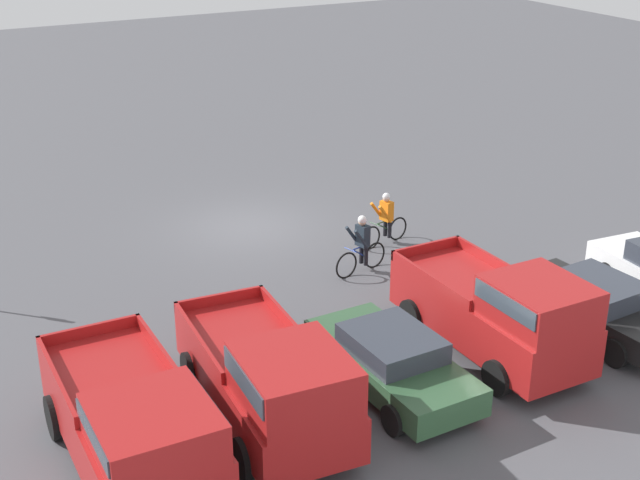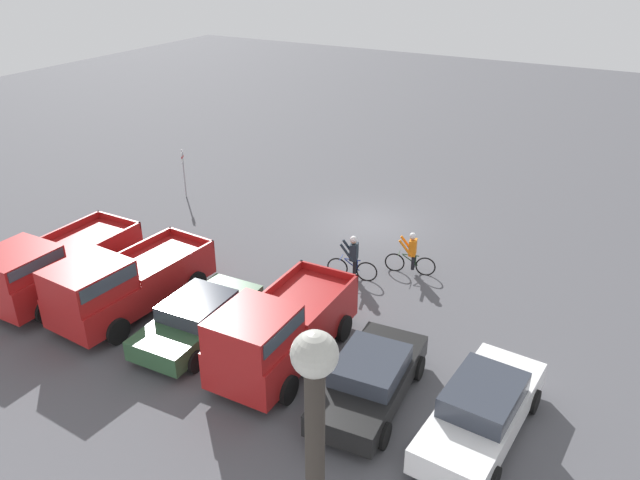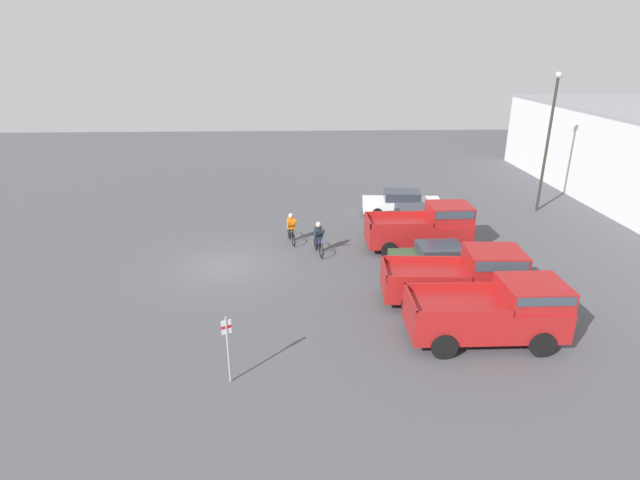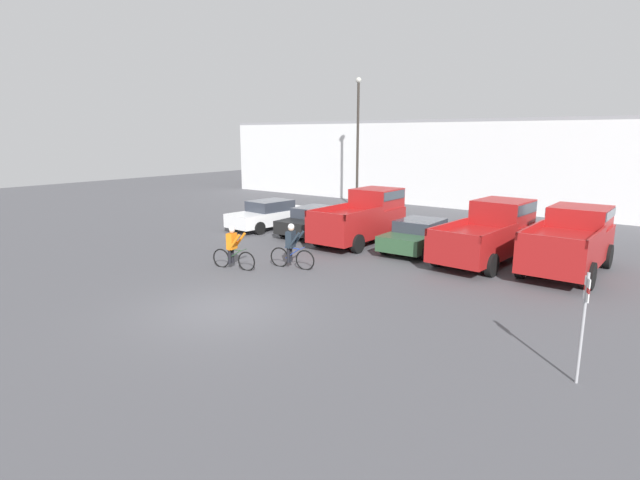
% 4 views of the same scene
% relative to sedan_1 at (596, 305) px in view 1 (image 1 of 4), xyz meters
% --- Properties ---
extents(ground_plane, '(80.00, 80.00, 0.00)m').
position_rel_sedan_1_xyz_m(ground_plane, '(4.59, -9.88, -0.68)').
color(ground_plane, '#4C4C51').
extents(sedan_1, '(2.17, 4.43, 1.34)m').
position_rel_sedan_1_xyz_m(sedan_1, '(0.00, 0.00, 0.00)').
color(sedan_1, black).
rests_on(sedan_1, ground_plane).
extents(pickup_truck_0, '(2.24, 5.11, 2.31)m').
position_rel_sedan_1_xyz_m(pickup_truck_0, '(2.80, -0.07, 0.50)').
color(pickup_truck_0, maroon).
rests_on(pickup_truck_0, ground_plane).
extents(sedan_2, '(2.08, 4.39, 1.31)m').
position_rel_sedan_1_xyz_m(sedan_2, '(5.60, -0.12, -0.01)').
color(sedan_2, '#2D5133').
rests_on(sedan_2, ground_plane).
extents(pickup_truck_1, '(2.52, 5.46, 2.22)m').
position_rel_sedan_1_xyz_m(pickup_truck_1, '(8.43, 0.08, 0.46)').
color(pickup_truck_1, maroon).
rests_on(pickup_truck_1, ground_plane).
extents(pickup_truck_2, '(2.32, 5.23, 2.17)m').
position_rel_sedan_1_xyz_m(pickup_truck_2, '(11.20, 0.29, 0.46)').
color(pickup_truck_2, maroon).
rests_on(pickup_truck_2, ground_plane).
extents(cyclist_0, '(1.76, 0.54, 1.66)m').
position_rel_sedan_1_xyz_m(cyclist_0, '(3.19, -5.45, 0.13)').
color(cyclist_0, black).
rests_on(cyclist_0, ground_plane).
extents(cyclist_1, '(1.77, 0.55, 1.59)m').
position_rel_sedan_1_xyz_m(cyclist_1, '(1.59, -6.81, 0.09)').
color(cyclist_1, black).
rests_on(cyclist_1, ground_plane).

